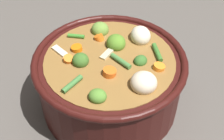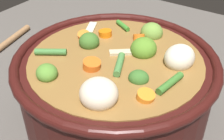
% 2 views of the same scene
% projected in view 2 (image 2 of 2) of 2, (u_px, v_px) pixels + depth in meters
% --- Properties ---
extents(ground_plane, '(1.10, 1.10, 0.00)m').
position_uv_depth(ground_plane, '(115.00, 118.00, 0.52)').
color(ground_plane, '#514C47').
extents(cooking_pot, '(0.32, 0.32, 0.16)m').
position_uv_depth(cooking_pot, '(116.00, 88.00, 0.48)').
color(cooking_pot, '#38110F').
rests_on(cooking_pot, ground_plane).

